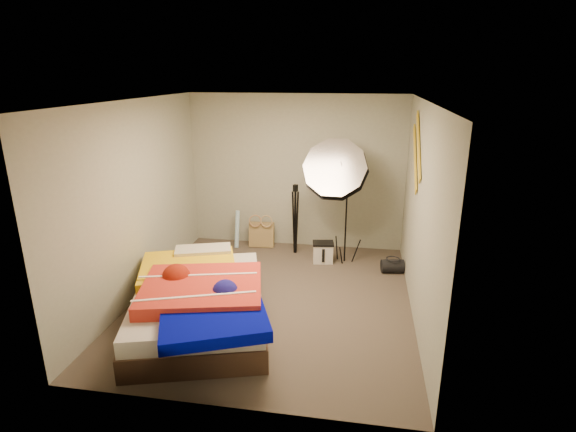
% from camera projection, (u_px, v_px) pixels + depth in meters
% --- Properties ---
extents(floor, '(4.00, 4.00, 0.00)m').
position_uv_depth(floor, '(273.00, 299.00, 5.82)').
color(floor, brown).
rests_on(floor, ground).
extents(ceiling, '(4.00, 4.00, 0.00)m').
position_uv_depth(ceiling, '(270.00, 101.00, 5.06)').
color(ceiling, silver).
rests_on(ceiling, wall_back).
extents(wall_back, '(3.50, 0.00, 3.50)m').
position_uv_depth(wall_back, '(296.00, 172.00, 7.32)').
color(wall_back, '#9FA392').
rests_on(wall_back, floor).
extents(wall_front, '(3.50, 0.00, 3.50)m').
position_uv_depth(wall_front, '(222.00, 278.00, 3.56)').
color(wall_front, '#9FA392').
rests_on(wall_front, floor).
extents(wall_left, '(0.00, 4.00, 4.00)m').
position_uv_depth(wall_left, '(137.00, 200.00, 5.72)').
color(wall_left, '#9FA392').
rests_on(wall_left, floor).
extents(wall_right, '(0.00, 4.00, 4.00)m').
position_uv_depth(wall_right, '(421.00, 214.00, 5.17)').
color(wall_right, '#9FA392').
rests_on(wall_right, floor).
extents(tote_bag, '(0.43, 0.21, 0.43)m').
position_uv_depth(tote_bag, '(262.00, 235.00, 7.54)').
color(tote_bag, '#A28956').
rests_on(tote_bag, floor).
extents(wrapping_roll, '(0.09, 0.19, 0.62)m').
position_uv_depth(wrapping_roll, '(237.00, 229.00, 7.49)').
color(wrapping_roll, '#5BADDC').
rests_on(wrapping_roll, floor).
extents(camera_case, '(0.32, 0.25, 0.30)m').
position_uv_depth(camera_case, '(323.00, 253.00, 6.93)').
color(camera_case, silver).
rests_on(camera_case, floor).
extents(duffel_bag, '(0.35, 0.25, 0.20)m').
position_uv_depth(duffel_bag, '(392.00, 266.00, 6.58)').
color(duffel_bag, black).
rests_on(duffel_bag, floor).
extents(wall_stripe_upper, '(0.02, 0.91, 0.78)m').
position_uv_depth(wall_stripe_upper, '(418.00, 145.00, 5.52)').
color(wall_stripe_upper, gold).
rests_on(wall_stripe_upper, wall_right).
extents(wall_stripe_lower, '(0.02, 0.91, 0.78)m').
position_uv_depth(wall_stripe_lower, '(415.00, 158.00, 5.82)').
color(wall_stripe_lower, gold).
rests_on(wall_stripe_lower, wall_right).
extents(bed, '(2.02, 2.44, 0.61)m').
position_uv_depth(bed, '(200.00, 301.00, 5.16)').
color(bed, '#442E21').
rests_on(bed, floor).
extents(photo_umbrella, '(1.20, 0.93, 2.02)m').
position_uv_depth(photo_umbrella, '(336.00, 171.00, 6.49)').
color(photo_umbrella, black).
rests_on(photo_umbrella, floor).
extents(camera_tripod, '(0.08, 0.08, 1.14)m').
position_uv_depth(camera_tripod, '(295.00, 214.00, 7.13)').
color(camera_tripod, black).
rests_on(camera_tripod, floor).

